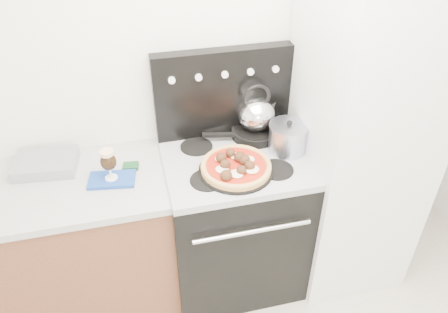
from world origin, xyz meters
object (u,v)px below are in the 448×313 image
object	(u,v)px
pizza_pan	(236,170)
beer_glass	(109,165)
fridge	(358,139)
pizza	(236,165)
oven_mitt	(112,180)
skillet	(255,132)
stove_body	(234,222)
base_cabinet	(41,254)
stock_pot	(288,138)
tea_kettle	(256,111)

from	to	relation	value
pizza_pan	beer_glass	bearing A→B (deg)	171.60
fridge	pizza	size ratio (longest dim) A/B	5.28
oven_mitt	pizza_pan	world-z (taller)	pizza_pan
skillet	stove_body	bearing A→B (deg)	-132.54
pizza	skillet	size ratio (longest dim) A/B	1.34
base_cabinet	stock_pot	world-z (taller)	stock_pot
base_cabinet	tea_kettle	xyz separation A→B (m)	(1.27, 0.16, 0.65)
beer_glass	stock_pot	size ratio (longest dim) A/B	0.84
base_cabinet	fridge	world-z (taller)	fridge
oven_mitt	pizza_pan	bearing A→B (deg)	-8.40
oven_mitt	skillet	size ratio (longest dim) A/B	0.86
stove_body	fridge	distance (m)	0.87
stove_body	fridge	world-z (taller)	fridge
pizza_pan	pizza	xyz separation A→B (m)	(0.00, 0.00, 0.03)
skillet	tea_kettle	distance (m)	0.14
stove_body	oven_mitt	size ratio (longest dim) A/B	3.83
beer_glass	stock_pot	bearing A→B (deg)	1.50
stove_body	pizza	bearing A→B (deg)	-102.12
base_cabinet	fridge	bearing A→B (deg)	-1.59
stove_body	stock_pot	xyz separation A→B (m)	(0.30, 0.01, 0.55)
stock_pot	beer_glass	bearing A→B (deg)	-178.50
stove_body	tea_kettle	xyz separation A→B (m)	(0.17, 0.18, 0.64)
oven_mitt	pizza_pan	size ratio (longest dim) A/B	0.60
pizza_pan	stock_pot	distance (m)	0.35
pizza	stock_pot	distance (m)	0.34
base_cabinet	beer_glass	world-z (taller)	beer_glass
pizza_pan	stock_pot	xyz separation A→B (m)	(0.32, 0.12, 0.07)
pizza_pan	skillet	bearing A→B (deg)	56.83
pizza	skillet	bearing A→B (deg)	56.83
pizza_pan	oven_mitt	bearing A→B (deg)	171.60
fridge	pizza_pan	xyz separation A→B (m)	(-0.72, -0.08, -0.02)
tea_kettle	stock_pot	world-z (taller)	tea_kettle
fridge	pizza_pan	distance (m)	0.73
pizza_pan	tea_kettle	xyz separation A→B (m)	(0.19, 0.29, 0.16)
skillet	oven_mitt	bearing A→B (deg)	-166.32
pizza	tea_kettle	xyz separation A→B (m)	(0.19, 0.29, 0.13)
fridge	tea_kettle	xyz separation A→B (m)	(-0.53, 0.21, 0.13)
oven_mitt	pizza	distance (m)	0.63
pizza	skillet	xyz separation A→B (m)	(0.19, 0.29, -0.01)
stove_body	skillet	world-z (taller)	skillet
pizza_pan	tea_kettle	bearing A→B (deg)	56.83
base_cabinet	stock_pot	distance (m)	1.51
base_cabinet	stove_body	xyz separation A→B (m)	(1.10, -0.02, 0.01)
base_cabinet	oven_mitt	bearing A→B (deg)	-5.22
tea_kettle	stock_pot	size ratio (longest dim) A/B	1.14
stove_body	beer_glass	xyz separation A→B (m)	(-0.65, -0.02, 0.57)
pizza	skillet	world-z (taller)	pizza
stock_pot	stove_body	bearing A→B (deg)	-178.48
base_cabinet	fridge	distance (m)	1.88
beer_glass	pizza_pan	xyz separation A→B (m)	(0.62, -0.09, -0.08)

